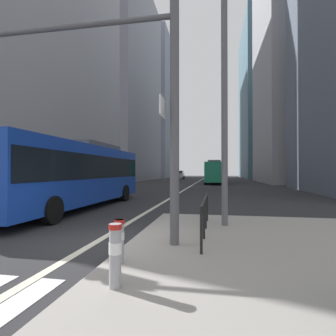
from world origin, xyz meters
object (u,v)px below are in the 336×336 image
city_bus_blue_oncoming (76,172)px  street_lamp_post (224,65)px  car_oncoming_mid (180,175)px  bollard_left (115,252)px  car_receding_near (211,175)px  traffic_signal_gantry (84,81)px  city_bus_red_receding (215,171)px  bollard_right (119,239)px

city_bus_blue_oncoming → street_lamp_post: street_lamp_post is taller
car_oncoming_mid → street_lamp_post: bearing=-80.7°
bollard_left → car_receding_near: bearing=89.5°
traffic_signal_gantry → street_lamp_post: street_lamp_post is taller
city_bus_blue_oncoming → car_oncoming_mid: bearing=91.8°
traffic_signal_gantry → bollard_left: traffic_signal_gantry is taller
traffic_signal_gantry → city_bus_red_receding: bearing=85.0°
street_lamp_post → city_bus_blue_oncoming: bearing=153.6°
street_lamp_post → bollard_left: (-1.74, -4.92, -4.61)m
bollard_left → bollard_right: (-0.33, 1.03, -0.07)m
city_bus_red_receding → bollard_right: 36.06m
car_oncoming_mid → city_bus_blue_oncoming: bearing=-88.2°
bollard_right → traffic_signal_gantry: bearing=136.3°
car_oncoming_mid → car_receding_near: size_ratio=1.05×
car_oncoming_mid → traffic_signal_gantry: 55.79m
city_bus_red_receding → car_receding_near: 15.02m
city_bus_blue_oncoming → street_lamp_post: 8.65m
city_bus_red_receding → bollard_left: (-1.23, -37.04, -1.17)m
car_oncoming_mid → traffic_signal_gantry: bearing=-84.7°
city_bus_red_receding → street_lamp_post: bearing=-89.1°
car_oncoming_mid → bollard_left: 58.30m
street_lamp_post → bollard_left: size_ratio=8.51×
city_bus_blue_oncoming → car_oncoming_mid: 49.48m
city_bus_blue_oncoming → car_receding_near: (5.84, 43.57, -0.85)m
city_bus_red_receding → bollard_right: bearing=-92.5°
car_oncoming_mid → street_lamp_post: 53.85m
traffic_signal_gantry → city_bus_blue_oncoming: bearing=120.8°
traffic_signal_gantry → bollard_left: size_ratio=7.23×
bollard_right → car_oncoming_mid: bearing=96.6°
city_bus_red_receding → car_oncoming_mid: 22.40m
car_receding_near → traffic_signal_gantry: traffic_signal_gantry is taller
city_bus_blue_oncoming → city_bus_red_receding: 29.35m
city_bus_red_receding → street_lamp_post: 32.31m
car_oncoming_mid → bollard_left: (6.92, -57.89, -0.32)m
car_oncoming_mid → traffic_signal_gantry: size_ratio=0.66×
traffic_signal_gantry → car_oncoming_mid: bearing=95.3°
car_receding_near → traffic_signal_gantry: (-2.26, -49.58, 3.16)m
street_lamp_post → bollard_right: 6.42m
city_bus_blue_oncoming → city_bus_red_receding: size_ratio=0.99×
city_bus_blue_oncoming → street_lamp_post: bearing=-26.4°
car_receding_near → bollard_right: bearing=-90.9°
bollard_left → car_oncoming_mid: bearing=96.8°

